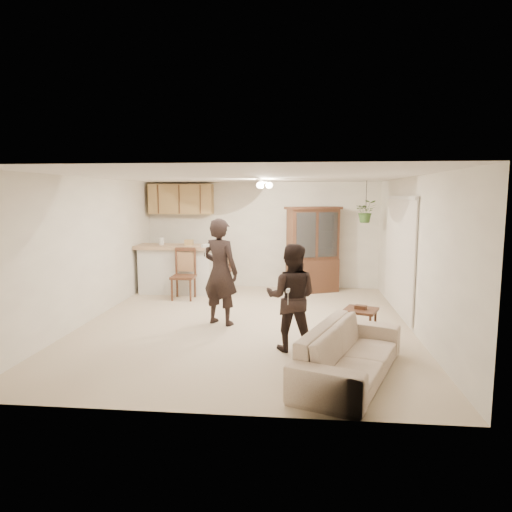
# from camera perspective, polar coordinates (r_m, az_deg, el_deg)

# --- Properties ---
(floor) EXTENTS (6.50, 6.50, 0.00)m
(floor) POSITION_cam_1_polar(r_m,az_deg,el_deg) (7.91, -1.32, -8.50)
(floor) COLOR #C7B496
(floor) RESTS_ON ground
(ceiling) EXTENTS (5.50, 6.50, 0.02)m
(ceiling) POSITION_cam_1_polar(r_m,az_deg,el_deg) (7.60, -1.38, 9.91)
(ceiling) COLOR silver
(ceiling) RESTS_ON wall_back
(wall_back) EXTENTS (5.50, 0.02, 2.50)m
(wall_back) POSITION_cam_1_polar(r_m,az_deg,el_deg) (10.87, 0.73, 2.64)
(wall_back) COLOR beige
(wall_back) RESTS_ON ground
(wall_front) EXTENTS (5.50, 0.02, 2.50)m
(wall_front) POSITION_cam_1_polar(r_m,az_deg,el_deg) (4.49, -6.40, -4.62)
(wall_front) COLOR beige
(wall_front) RESTS_ON ground
(wall_left) EXTENTS (0.02, 6.50, 2.50)m
(wall_left) POSITION_cam_1_polar(r_m,az_deg,el_deg) (8.44, -20.22, 0.72)
(wall_left) COLOR beige
(wall_left) RESTS_ON ground
(wall_right) EXTENTS (0.02, 6.50, 2.50)m
(wall_right) POSITION_cam_1_polar(r_m,az_deg,el_deg) (7.82, 19.10, 0.24)
(wall_right) COLOR beige
(wall_right) RESTS_ON ground
(breakfast_bar) EXTENTS (1.60, 0.55, 1.00)m
(breakfast_bar) POSITION_cam_1_polar(r_m,az_deg,el_deg) (10.41, -9.91, -1.86)
(breakfast_bar) COLOR silver
(breakfast_bar) RESTS_ON floor
(bar_top) EXTENTS (1.75, 0.70, 0.08)m
(bar_top) POSITION_cam_1_polar(r_m,az_deg,el_deg) (10.34, -9.98, 1.15)
(bar_top) COLOR tan
(bar_top) RESTS_ON breakfast_bar
(upper_cabinets) EXTENTS (1.50, 0.34, 0.70)m
(upper_cabinets) POSITION_cam_1_polar(r_m,az_deg,el_deg) (10.98, -9.35, 7.03)
(upper_cabinets) COLOR olive
(upper_cabinets) RESTS_ON wall_back
(vertical_blinds) EXTENTS (0.06, 2.30, 2.10)m
(vertical_blinds) POSITION_cam_1_polar(r_m,az_deg,el_deg) (8.70, 17.43, 0.03)
(vertical_blinds) COLOR beige
(vertical_blinds) RESTS_ON wall_right
(ceiling_fixture) EXTENTS (0.36, 0.36, 0.20)m
(ceiling_fixture) POSITION_cam_1_polar(r_m,az_deg,el_deg) (8.77, 0.91, 8.96)
(ceiling_fixture) COLOR #FFE5BF
(ceiling_fixture) RESTS_ON ceiling
(hanging_plant) EXTENTS (0.43, 0.37, 0.48)m
(hanging_plant) POSITION_cam_1_polar(r_m,az_deg,el_deg) (10.04, 13.57, 5.44)
(hanging_plant) COLOR #305522
(hanging_plant) RESTS_ON ceiling
(plant_cord) EXTENTS (0.01, 0.01, 0.65)m
(plant_cord) POSITION_cam_1_polar(r_m,az_deg,el_deg) (10.03, 13.63, 7.30)
(plant_cord) COLOR #29231E
(plant_cord) RESTS_ON ceiling
(sofa) EXTENTS (1.36, 2.01, 0.73)m
(sofa) POSITION_cam_1_polar(r_m,az_deg,el_deg) (5.72, 11.66, -11.22)
(sofa) COLOR beige
(sofa) RESTS_ON floor
(adult) EXTENTS (0.77, 0.66, 1.80)m
(adult) POSITION_cam_1_polar(r_m,az_deg,el_deg) (7.75, -4.50, -2.03)
(adult) COLOR black
(adult) RESTS_ON floor
(child) EXTENTS (0.71, 0.58, 1.35)m
(child) POSITION_cam_1_polar(r_m,az_deg,el_deg) (6.50, 4.44, -5.94)
(child) COLOR black
(child) RESTS_ON floor
(china_hutch) EXTENTS (1.32, 0.92, 1.94)m
(china_hutch) POSITION_cam_1_polar(r_m,az_deg,el_deg) (10.38, 7.10, 0.71)
(china_hutch) COLOR #391E14
(china_hutch) RESTS_ON floor
(side_table) EXTENTS (0.60, 0.60, 0.57)m
(side_table) POSITION_cam_1_polar(r_m,az_deg,el_deg) (7.09, 12.89, -8.39)
(side_table) COLOR #391E14
(side_table) RESTS_ON floor
(chair_bar) EXTENTS (0.48, 0.48, 1.08)m
(chair_bar) POSITION_cam_1_polar(r_m,az_deg,el_deg) (9.80, -9.04, -3.59)
(chair_bar) COLOR #391E14
(chair_bar) RESTS_ON floor
(chair_hutch_left) EXTENTS (0.56, 0.56, 0.93)m
(chair_hutch_left) POSITION_cam_1_polar(r_m,az_deg,el_deg) (10.81, -4.61, -2.69)
(chair_hutch_left) COLOR #391E14
(chair_hutch_left) RESTS_ON floor
(chair_hutch_right) EXTENTS (0.55, 0.55, 0.98)m
(chair_hutch_right) POSITION_cam_1_polar(r_m,az_deg,el_deg) (10.66, 8.51, -2.83)
(chair_hutch_right) COLOR #391E14
(chair_hutch_right) RESTS_ON floor
(controller_adult) EXTENTS (0.11, 0.16, 0.05)m
(controller_adult) POSITION_cam_1_polar(r_m,az_deg,el_deg) (7.33, -6.37, 1.29)
(controller_adult) COLOR white
(controller_adult) RESTS_ON adult
(controller_child) EXTENTS (0.06, 0.14, 0.04)m
(controller_child) POSITION_cam_1_polar(r_m,az_deg,el_deg) (6.10, 4.03, -4.32)
(controller_child) COLOR white
(controller_child) RESTS_ON child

